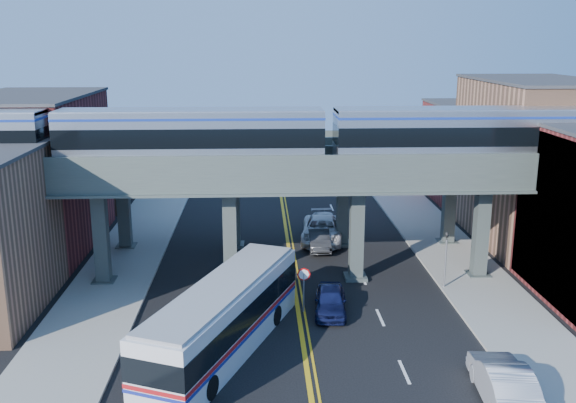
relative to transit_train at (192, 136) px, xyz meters
name	(u,v)px	position (x,y,z in m)	size (l,w,h in m)	color
ground	(302,335)	(6.17, -8.00, -9.34)	(120.00, 120.00, 0.00)	black
sidewalk_west	(119,271)	(-5.33, 2.00, -9.26)	(5.00, 70.00, 0.16)	gray
sidewalk_east	(460,265)	(17.67, 2.00, -9.26)	(5.00, 70.00, 0.16)	gray
building_west_b	(35,173)	(-12.33, 8.00, -3.84)	(8.00, 14.00, 11.00)	maroon
building_west_c	(83,161)	(-12.33, 21.00, -5.34)	(8.00, 10.00, 8.00)	#986A4E
building_east_b	(533,162)	(24.67, 8.00, -3.34)	(8.00, 14.00, 12.00)	#986A4E
building_east_c	(475,152)	(24.67, 21.00, -4.84)	(8.00, 10.00, 9.00)	maroon
mural_panel	(550,223)	(20.72, -4.00, -4.59)	(0.10, 9.50, 9.50)	teal
elevated_viaduct_near	(294,181)	(6.17, 0.00, -2.87)	(52.00, 3.60, 7.40)	#3F4948
elevated_viaduct_far	(288,161)	(6.17, 7.00, -2.87)	(52.00, 3.60, 7.40)	#3F4948
transit_train	(192,136)	(0.00, 0.00, 0.00)	(49.11, 3.08, 3.59)	black
stop_sign	(304,283)	(6.47, -5.00, -7.58)	(0.76, 0.09, 2.63)	slate
traffic_signal	(446,254)	(15.37, -2.00, -7.04)	(0.15, 0.18, 4.10)	slate
transit_bus	(224,319)	(2.22, -9.52, -7.61)	(7.67, 13.21, 3.37)	silver
car_lane_a	(330,300)	(7.97, -5.18, -8.61)	(1.74, 4.33, 1.47)	#11163F
car_lane_b	(319,239)	(8.38, 6.22, -8.63)	(1.51, 4.33, 1.43)	#2A2A2C
car_lane_c	(322,230)	(8.78, 8.05, -8.45)	(2.95, 6.41, 1.78)	white
car_lane_d	(326,224)	(9.34, 10.11, -8.61)	(2.04, 5.02, 1.46)	silver
car_parked_curb	(504,382)	(14.29, -14.62, -8.45)	(1.90, 5.44, 1.79)	#B4B4B9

